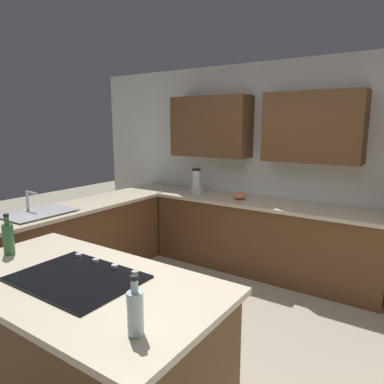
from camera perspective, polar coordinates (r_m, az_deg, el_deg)
name	(u,v)px	position (r m, az deg, el deg)	size (l,w,h in m)	color
ground_plane	(190,342)	(3.29, -0.26, -22.97)	(14.00, 14.00, 0.00)	#9E937F
wall_back	(276,156)	(4.61, 13.42, 5.66)	(6.00, 0.44, 2.60)	silver
lower_cabinets_back	(261,239)	(4.53, 11.12, -7.39)	(2.80, 0.60, 0.86)	brown
countertop_back	(263,203)	(4.41, 11.33, -1.82)	(2.84, 0.64, 0.04)	beige
lower_cabinets_side	(94,239)	(4.60, -15.44, -7.29)	(0.60, 2.90, 0.86)	brown
countertop_side	(93,204)	(4.48, -15.73, -1.81)	(0.64, 2.94, 0.04)	beige
island_base	(81,347)	(2.57, -17.40, -22.79)	(1.81, 0.91, 0.86)	brown
island_top	(77,282)	(2.36, -18.03, -13.61)	(1.89, 0.99, 0.04)	beige
sink_unit	(39,212)	(4.07, -23.46, -3.03)	(0.46, 0.70, 0.23)	#515456
cooktop	(78,277)	(2.35, -17.96, -12.96)	(0.76, 0.56, 0.03)	black
blender	(196,183)	(4.78, 0.70, 1.45)	(0.15, 0.15, 0.35)	silver
mixing_bowl	(239,196)	(4.48, 7.66, -0.60)	(0.18, 0.18, 0.10)	#CC724C
oil_bottle	(8,238)	(2.91, -27.49, -6.60)	(0.08, 0.08, 0.30)	#336B38
second_bottle	(135,311)	(1.69, -9.12, -18.44)	(0.08, 0.08, 0.28)	silver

